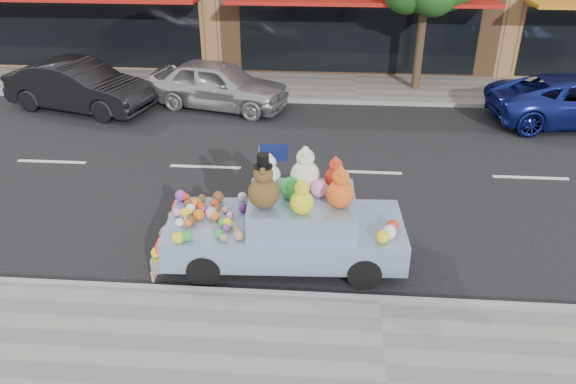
# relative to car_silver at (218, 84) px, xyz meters

# --- Properties ---
(ground) EXTENTS (120.00, 120.00, 0.00)m
(ground) POSITION_rel_car_silver_xyz_m (4.44, -4.38, -0.75)
(ground) COLOR black
(ground) RESTS_ON ground
(near_sidewalk) EXTENTS (60.00, 3.00, 0.12)m
(near_sidewalk) POSITION_rel_car_silver_xyz_m (4.44, -10.88, -0.69)
(near_sidewalk) COLOR gray
(near_sidewalk) RESTS_ON ground
(far_sidewalk) EXTENTS (60.00, 3.00, 0.12)m
(far_sidewalk) POSITION_rel_car_silver_xyz_m (4.44, 2.12, -0.69)
(far_sidewalk) COLOR gray
(far_sidewalk) RESTS_ON ground
(near_kerb) EXTENTS (60.00, 0.12, 0.13)m
(near_kerb) POSITION_rel_car_silver_xyz_m (4.44, -9.38, -0.69)
(near_kerb) COLOR gray
(near_kerb) RESTS_ON ground
(far_kerb) EXTENTS (60.00, 0.12, 0.13)m
(far_kerb) POSITION_rel_car_silver_xyz_m (4.44, 0.62, -0.69)
(far_kerb) COLOR gray
(far_kerb) RESTS_ON ground
(car_silver) EXTENTS (4.73, 2.85, 1.51)m
(car_silver) POSITION_rel_car_silver_xyz_m (0.00, 0.00, 0.00)
(car_silver) COLOR #BCBBC1
(car_silver) RESTS_ON ground
(car_blue) EXTENTS (5.23, 2.84, 1.39)m
(car_blue) POSITION_rel_car_silver_xyz_m (10.74, -0.54, -0.06)
(car_blue) COLOR navy
(car_blue) RESTS_ON ground
(car_dark) EXTENTS (4.90, 2.82, 1.53)m
(car_dark) POSITION_rel_car_silver_xyz_m (-4.29, -0.54, 0.01)
(car_dark) COLOR black
(car_dark) RESTS_ON ground
(art_car) EXTENTS (4.56, 1.95, 2.34)m
(art_car) POSITION_rel_car_silver_xyz_m (2.79, -8.23, 0.04)
(art_car) COLOR black
(art_car) RESTS_ON ground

